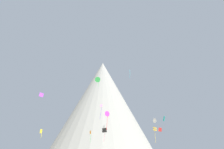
{
  "coord_description": "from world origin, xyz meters",
  "views": [
    {
      "loc": [
        1.14,
        -26.63,
        3.33
      ],
      "look_at": [
        -0.41,
        35.02,
        24.41
      ],
      "focal_mm": 34.46,
      "sensor_mm": 36.0,
      "label": 1
    }
  ],
  "objects_px": {
    "kite_orange_low": "(90,133)",
    "kite_white_low": "(155,121)",
    "kite_black_low": "(105,130)",
    "kite_violet_mid": "(41,95)",
    "kite_teal_low": "(164,119)",
    "kite_green_mid": "(98,80)",
    "kite_pink_mid": "(101,108)",
    "kite_gold_low": "(155,129)",
    "kite_cyan_high": "(130,72)",
    "rock_massif": "(104,108)",
    "kite_red_low": "(160,130)",
    "kite_yellow_low": "(41,132)",
    "kite_magenta_low": "(107,114)"
  },
  "relations": [
    {
      "from": "kite_orange_low",
      "to": "kite_white_low",
      "type": "xyz_separation_m",
      "value": [
        20.41,
        -23.98,
        1.52
      ]
    },
    {
      "from": "kite_black_low",
      "to": "kite_white_low",
      "type": "relative_size",
      "value": 3.47
    },
    {
      "from": "kite_violet_mid",
      "to": "kite_teal_low",
      "type": "height_order",
      "value": "kite_violet_mid"
    },
    {
      "from": "kite_teal_low",
      "to": "kite_green_mid",
      "type": "height_order",
      "value": "kite_green_mid"
    },
    {
      "from": "kite_orange_low",
      "to": "kite_pink_mid",
      "type": "relative_size",
      "value": 0.8
    },
    {
      "from": "kite_pink_mid",
      "to": "kite_violet_mid",
      "type": "relative_size",
      "value": 5.05
    },
    {
      "from": "kite_orange_low",
      "to": "kite_white_low",
      "type": "distance_m",
      "value": 31.53
    },
    {
      "from": "kite_gold_low",
      "to": "kite_cyan_high",
      "type": "height_order",
      "value": "kite_cyan_high"
    },
    {
      "from": "kite_gold_low",
      "to": "kite_teal_low",
      "type": "xyz_separation_m",
      "value": [
        -0.27,
        -19.15,
        1.56
      ]
    },
    {
      "from": "kite_orange_low",
      "to": "kite_green_mid",
      "type": "bearing_deg",
      "value": -11.47
    },
    {
      "from": "kite_orange_low",
      "to": "kite_black_low",
      "type": "bearing_deg",
      "value": 7.32
    },
    {
      "from": "kite_green_mid",
      "to": "rock_massif",
      "type": "bearing_deg",
      "value": -87.99
    },
    {
      "from": "kite_orange_low",
      "to": "kite_black_low",
      "type": "distance_m",
      "value": 10.15
    },
    {
      "from": "kite_teal_low",
      "to": "kite_red_low",
      "type": "distance_m",
      "value": 6.43
    },
    {
      "from": "kite_black_low",
      "to": "kite_teal_low",
      "type": "xyz_separation_m",
      "value": [
        18.53,
        -8.31,
        2.75
      ]
    },
    {
      "from": "kite_violet_mid",
      "to": "kite_cyan_high",
      "type": "height_order",
      "value": "kite_cyan_high"
    },
    {
      "from": "kite_red_low",
      "to": "kite_pink_mid",
      "type": "bearing_deg",
      "value": -130.55
    },
    {
      "from": "rock_massif",
      "to": "kite_orange_low",
      "type": "bearing_deg",
      "value": -96.05
    },
    {
      "from": "kite_gold_low",
      "to": "kite_cyan_high",
      "type": "relative_size",
      "value": 1.7
    },
    {
      "from": "kite_pink_mid",
      "to": "kite_yellow_low",
      "type": "bearing_deg",
      "value": 69.41
    },
    {
      "from": "kite_white_low",
      "to": "kite_magenta_low",
      "type": "bearing_deg",
      "value": 36.48
    },
    {
      "from": "kite_orange_low",
      "to": "kite_pink_mid",
      "type": "height_order",
      "value": "kite_pink_mid"
    },
    {
      "from": "rock_massif",
      "to": "kite_cyan_high",
      "type": "height_order",
      "value": "rock_massif"
    },
    {
      "from": "kite_pink_mid",
      "to": "kite_black_low",
      "type": "height_order",
      "value": "kite_pink_mid"
    },
    {
      "from": "kite_orange_low",
      "to": "kite_teal_low",
      "type": "distance_m",
      "value": 29.66
    },
    {
      "from": "rock_massif",
      "to": "kite_orange_low",
      "type": "xyz_separation_m",
      "value": [
        -3.19,
        -30.11,
        -14.57
      ]
    },
    {
      "from": "kite_magenta_low",
      "to": "kite_white_low",
      "type": "height_order",
      "value": "kite_magenta_low"
    },
    {
      "from": "kite_pink_mid",
      "to": "kite_violet_mid",
      "type": "distance_m",
      "value": 32.04
    },
    {
      "from": "kite_orange_low",
      "to": "kite_cyan_high",
      "type": "relative_size",
      "value": 1.3
    },
    {
      "from": "kite_gold_low",
      "to": "kite_magenta_low",
      "type": "distance_m",
      "value": 28.11
    },
    {
      "from": "kite_gold_low",
      "to": "kite_magenta_low",
      "type": "height_order",
      "value": "kite_magenta_low"
    },
    {
      "from": "kite_magenta_low",
      "to": "kite_gold_low",
      "type": "bearing_deg",
      "value": -165.11
    },
    {
      "from": "kite_pink_mid",
      "to": "rock_massif",
      "type": "bearing_deg",
      "value": -37.57
    },
    {
      "from": "kite_pink_mid",
      "to": "kite_black_low",
      "type": "bearing_deg",
      "value": 163.03
    },
    {
      "from": "kite_pink_mid",
      "to": "kite_violet_mid",
      "type": "xyz_separation_m",
      "value": [
        -11.82,
        -29.71,
        -2.01
      ]
    },
    {
      "from": "kite_magenta_low",
      "to": "kite_green_mid",
      "type": "xyz_separation_m",
      "value": [
        -3.67,
        7.49,
        13.08
      ]
    },
    {
      "from": "rock_massif",
      "to": "kite_green_mid",
      "type": "bearing_deg",
      "value": -89.51
    },
    {
      "from": "kite_black_low",
      "to": "rock_massif",
      "type": "bearing_deg",
      "value": -168.31
    },
    {
      "from": "kite_black_low",
      "to": "kite_gold_low",
      "type": "bearing_deg",
      "value": 127.63
    },
    {
      "from": "kite_black_low",
      "to": "kite_magenta_low",
      "type": "xyz_separation_m",
      "value": [
        1.32,
        -11.02,
        3.78
      ]
    },
    {
      "from": "kite_cyan_high",
      "to": "kite_violet_mid",
      "type": "bearing_deg",
      "value": 9.82
    },
    {
      "from": "kite_orange_low",
      "to": "kite_yellow_low",
      "type": "xyz_separation_m",
      "value": [
        -14.69,
        -11.07,
        -0.44
      ]
    },
    {
      "from": "kite_red_low",
      "to": "kite_green_mid",
      "type": "xyz_separation_m",
      "value": [
        -20.59,
        -1.01,
        16.88
      ]
    },
    {
      "from": "kite_orange_low",
      "to": "kite_green_mid",
      "type": "relative_size",
      "value": 1.21
    },
    {
      "from": "kite_teal_low",
      "to": "kite_green_mid",
      "type": "relative_size",
      "value": 0.4
    },
    {
      "from": "rock_massif",
      "to": "kite_violet_mid",
      "type": "distance_m",
      "value": 65.75
    },
    {
      "from": "kite_gold_low",
      "to": "kite_white_low",
      "type": "bearing_deg",
      "value": -161.65
    },
    {
      "from": "kite_yellow_low",
      "to": "kite_black_low",
      "type": "distance_m",
      "value": 20.8
    },
    {
      "from": "kite_orange_low",
      "to": "kite_gold_low",
      "type": "distance_m",
      "value": 24.87
    },
    {
      "from": "kite_orange_low",
      "to": "kite_teal_low",
      "type": "xyz_separation_m",
      "value": [
        24.43,
        -16.56,
        2.96
      ]
    }
  ]
}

